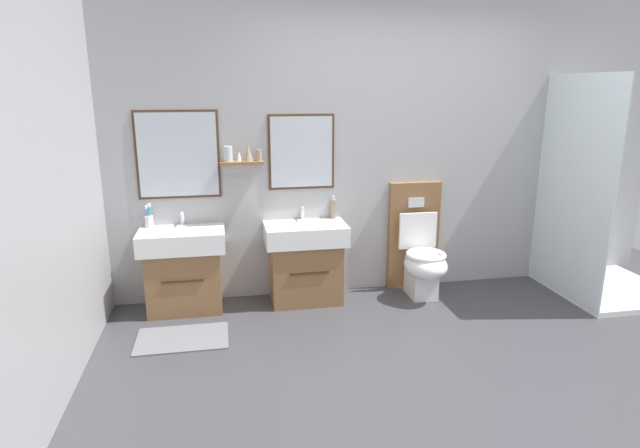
% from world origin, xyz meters
% --- Properties ---
extents(ground_plane, '(6.41, 4.74, 0.10)m').
position_xyz_m(ground_plane, '(0.00, 0.00, -0.05)').
color(ground_plane, '#3D3D42').
rests_on(ground_plane, ground).
extents(wall_back, '(5.21, 0.27, 2.68)m').
position_xyz_m(wall_back, '(-0.02, 1.71, 1.34)').
color(wall_back, '#A8A8AA').
rests_on(wall_back, ground).
extents(wall_left, '(0.12, 3.54, 2.68)m').
position_xyz_m(wall_left, '(-2.55, 0.00, 1.34)').
color(wall_left, '#A8A8AA').
rests_on(wall_left, ground).
extents(bath_mat, '(0.68, 0.44, 0.01)m').
position_xyz_m(bath_mat, '(-1.86, 0.89, 0.01)').
color(bath_mat, slate).
rests_on(bath_mat, ground).
extents(vanity_sink_left, '(0.70, 0.45, 0.70)m').
position_xyz_m(vanity_sink_left, '(-1.86, 1.47, 0.37)').
color(vanity_sink_left, brown).
rests_on(vanity_sink_left, ground).
extents(tap_on_left_sink, '(0.03, 0.13, 0.11)m').
position_xyz_m(tap_on_left_sink, '(-1.86, 1.62, 0.77)').
color(tap_on_left_sink, silver).
rests_on(tap_on_left_sink, vanity_sink_left).
extents(vanity_sink_right, '(0.70, 0.45, 0.70)m').
position_xyz_m(vanity_sink_right, '(-0.83, 1.47, 0.37)').
color(vanity_sink_right, brown).
rests_on(vanity_sink_right, ground).
extents(tap_on_right_sink, '(0.03, 0.13, 0.11)m').
position_xyz_m(tap_on_right_sink, '(-0.83, 1.62, 0.77)').
color(tap_on_right_sink, silver).
rests_on(tap_on_right_sink, vanity_sink_right).
extents(toilet, '(0.48, 0.62, 1.00)m').
position_xyz_m(toilet, '(0.21, 1.45, 0.38)').
color(toilet, brown).
rests_on(toilet, ground).
extents(toothbrush_cup, '(0.07, 0.07, 0.20)m').
position_xyz_m(toothbrush_cup, '(-2.13, 1.61, 0.76)').
color(toothbrush_cup, silver).
rests_on(toothbrush_cup, vanity_sink_left).
extents(soap_dispenser, '(0.06, 0.06, 0.20)m').
position_xyz_m(soap_dispenser, '(-0.55, 1.62, 0.79)').
color(soap_dispenser, gray).
rests_on(soap_dispenser, vanity_sink_right).
extents(shower_tray, '(1.00, 1.03, 1.95)m').
position_xyz_m(shower_tray, '(1.77, 1.15, 0.40)').
color(shower_tray, white).
rests_on(shower_tray, ground).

